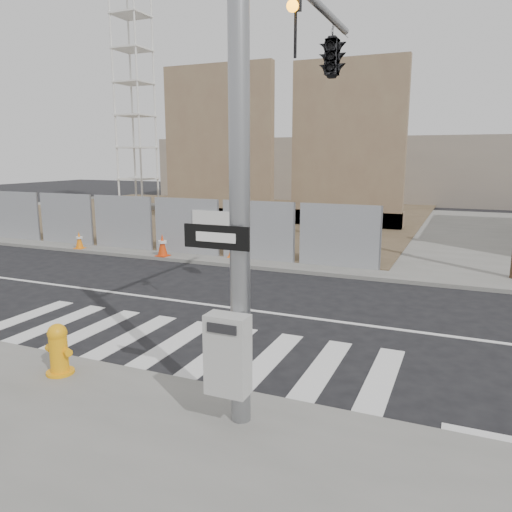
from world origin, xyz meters
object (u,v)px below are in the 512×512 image
at_px(signal_pole, 308,84).
at_px(fire_hydrant, 59,349).
at_px(traffic_cone_d, 233,248).
at_px(traffic_cone_b, 79,240).
at_px(traffic_cone_c, 162,245).
at_px(crane_tower, 133,68).

xyz_separation_m(signal_pole, fire_hydrant, (-3.32, -2.61, -4.24)).
bearing_deg(traffic_cone_d, signal_pole, -55.51).
distance_m(traffic_cone_b, traffic_cone_d, 6.15).
distance_m(fire_hydrant, traffic_cone_b, 11.72).
distance_m(signal_pole, traffic_cone_b, 13.36).
bearing_deg(traffic_cone_c, fire_hydrant, -66.27).
relative_size(crane_tower, fire_hydrant, 21.45).
bearing_deg(traffic_cone_c, crane_tower, 128.80).
height_order(signal_pole, crane_tower, crane_tower).
xyz_separation_m(crane_tower, traffic_cone_c, (10.28, -12.78, -8.52)).
bearing_deg(traffic_cone_c, signal_pole, -40.95).
height_order(signal_pole, traffic_cone_b, signal_pole).
bearing_deg(signal_pole, traffic_cone_d, 124.49).
xyz_separation_m(fire_hydrant, traffic_cone_d, (-1.56, 9.71, -0.10)).
xyz_separation_m(signal_pole, traffic_cone_d, (-4.88, 7.11, -4.34)).
bearing_deg(traffic_cone_b, crane_tower, 117.03).
bearing_deg(fire_hydrant, traffic_cone_d, 122.89).
bearing_deg(crane_tower, fire_hydrant, -56.79).
relative_size(signal_pole, crane_tower, 0.39).
relative_size(signal_pole, fire_hydrant, 8.27).
xyz_separation_m(traffic_cone_c, traffic_cone_d, (2.34, 0.84, -0.06)).
bearing_deg(fire_hydrant, signal_pole, 61.89).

